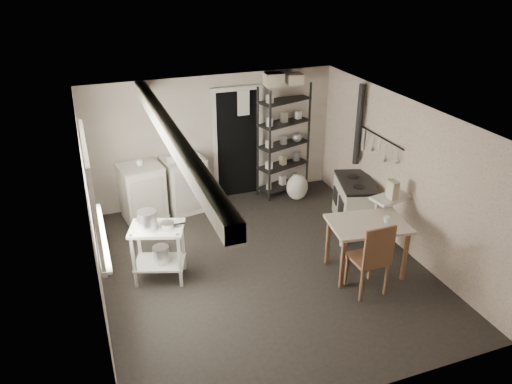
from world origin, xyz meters
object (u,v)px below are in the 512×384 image
object	(u,v)px
stockpot	(148,221)
shelf_rack	(283,145)
base_cabinets	(164,190)
work_table	(365,249)
stove	(355,200)
flour_sack	(297,187)
prep_table	(159,254)
chair	(368,260)

from	to	relation	value
stockpot	shelf_rack	xyz separation A→B (m)	(2.83, 2.02, 0.01)
base_cabinets	work_table	distance (m)	3.63
stove	work_table	world-z (taller)	stove
base_cabinets	work_table	bearing A→B (deg)	-58.90
base_cabinets	shelf_rack	xyz separation A→B (m)	(2.30, 0.12, 0.49)
shelf_rack	flour_sack	distance (m)	0.83
prep_table	flour_sack	world-z (taller)	prep_table
prep_table	work_table	xyz separation A→B (m)	(2.78, -0.85, -0.02)
flour_sack	work_table	bearing A→B (deg)	-91.56
work_table	chair	world-z (taller)	chair
base_cabinets	shelf_rack	size ratio (longest dim) A/B	0.72
base_cabinets	flour_sack	bearing A→B (deg)	-16.06
prep_table	base_cabinets	world-z (taller)	base_cabinets
shelf_rack	stove	world-z (taller)	shelf_rack
work_table	base_cabinets	bearing A→B (deg)	130.38
chair	stockpot	bearing A→B (deg)	154.22
prep_table	stove	distance (m)	3.40
chair	stove	bearing A→B (deg)	63.92
prep_table	stockpot	distance (m)	0.55
stockpot	chair	xyz separation A→B (m)	(2.68, -1.25, -0.45)
chair	prep_table	bearing A→B (deg)	153.52
stockpot	shelf_rack	world-z (taller)	shelf_rack
prep_table	chair	size ratio (longest dim) A/B	0.76
base_cabinets	stove	size ratio (longest dim) A/B	1.50
base_cabinets	chair	distance (m)	3.80
shelf_rack	work_table	xyz separation A→B (m)	(0.05, -2.89, -0.57)
stove	chair	xyz separation A→B (m)	(-0.80, -1.68, 0.04)
stove	shelf_rack	bearing A→B (deg)	128.79
shelf_rack	flour_sack	bearing A→B (deg)	-91.74
stove	flour_sack	distance (m)	1.30
stockpot	base_cabinets	world-z (taller)	stockpot
shelf_rack	stove	xyz separation A→B (m)	(0.64, -1.59, -0.51)
shelf_rack	prep_table	bearing A→B (deg)	-161.39
stockpot	base_cabinets	bearing A→B (deg)	74.22
shelf_rack	chair	xyz separation A→B (m)	(-0.16, -3.27, -0.46)
chair	shelf_rack	bearing A→B (deg)	86.51
work_table	chair	size ratio (longest dim) A/B	0.98
base_cabinets	stockpot	bearing A→B (deg)	-115.06
flour_sack	stove	bearing A→B (deg)	-66.10
stockpot	work_table	size ratio (longest dim) A/B	0.26
shelf_rack	work_table	world-z (taller)	shelf_rack
work_table	flour_sack	xyz separation A→B (m)	(0.07, 2.48, -0.14)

